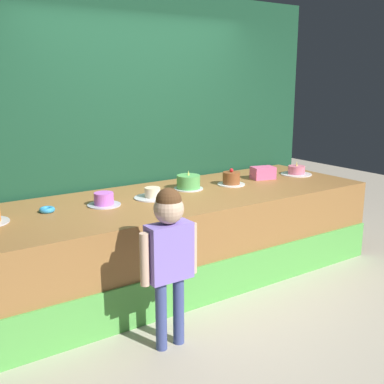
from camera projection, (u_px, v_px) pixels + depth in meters
ground_plane at (218, 300)px, 4.07m from camera, size 12.00×12.00×0.00m
stage_platform at (177, 237)px, 4.49m from camera, size 3.86×1.30×0.80m
curtain_backdrop at (138, 129)px, 4.86m from camera, size 4.44×0.08×2.71m
child_figure at (169, 247)px, 3.21m from camera, size 0.45×0.20×1.16m
pink_box at (263, 173)px, 5.11m from camera, size 0.27×0.21×0.13m
donut at (47, 210)px, 3.85m from camera, size 0.13×0.13×0.04m
cake_left at (104, 200)px, 4.05m from camera, size 0.29×0.29×0.11m
cake_center_left at (152, 194)px, 4.30m from camera, size 0.33×0.33×0.10m
cake_center_right at (188, 182)px, 4.64m from camera, size 0.29×0.29×0.19m
cake_right at (231, 179)px, 4.83m from camera, size 0.28×0.28×0.17m
cake_far_right at (296, 171)px, 5.34m from camera, size 0.35×0.35×0.16m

